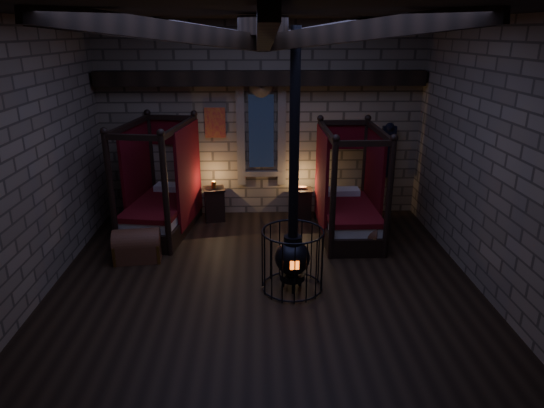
{
  "coord_description": "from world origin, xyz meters",
  "views": [
    {
      "loc": [
        -0.11,
        -7.05,
        3.98
      ],
      "look_at": [
        0.14,
        0.6,
        1.24
      ],
      "focal_mm": 32.0,
      "sensor_mm": 36.0,
      "label": 1
    }
  ],
  "objects_px": {
    "bed_left": "(162,205)",
    "trunk_right": "(356,235)",
    "stove": "(293,254)",
    "trunk_left": "(137,246)",
    "bed_right": "(348,210)"
  },
  "relations": [
    {
      "from": "bed_left",
      "to": "trunk_right",
      "type": "bearing_deg",
      "value": -5.72
    },
    {
      "from": "stove",
      "to": "bed_left",
      "type": "bearing_deg",
      "value": 132.38
    },
    {
      "from": "trunk_right",
      "to": "stove",
      "type": "xyz_separation_m",
      "value": [
        -1.34,
        -1.5,
        0.33
      ]
    },
    {
      "from": "bed_left",
      "to": "trunk_left",
      "type": "height_order",
      "value": "bed_left"
    },
    {
      "from": "trunk_right",
      "to": "bed_left",
      "type": "bearing_deg",
      "value": -169.89
    },
    {
      "from": "bed_left",
      "to": "trunk_right",
      "type": "relative_size",
      "value": 2.28
    },
    {
      "from": "trunk_right",
      "to": "trunk_left",
      "type": "bearing_deg",
      "value": -150.11
    },
    {
      "from": "bed_right",
      "to": "trunk_right",
      "type": "bearing_deg",
      "value": -86.55
    },
    {
      "from": "bed_right",
      "to": "stove",
      "type": "height_order",
      "value": "stove"
    },
    {
      "from": "trunk_left",
      "to": "bed_left",
      "type": "bearing_deg",
      "value": 74.42
    },
    {
      "from": "bed_left",
      "to": "trunk_right",
      "type": "height_order",
      "value": "bed_left"
    },
    {
      "from": "trunk_right",
      "to": "bed_right",
      "type": "bearing_deg",
      "value": 118.68
    },
    {
      "from": "bed_left",
      "to": "trunk_left",
      "type": "bearing_deg",
      "value": -89.69
    },
    {
      "from": "trunk_right",
      "to": "stove",
      "type": "height_order",
      "value": "stove"
    },
    {
      "from": "bed_left",
      "to": "stove",
      "type": "xyz_separation_m",
      "value": [
        2.54,
        -2.53,
        0.06
      ]
    }
  ]
}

